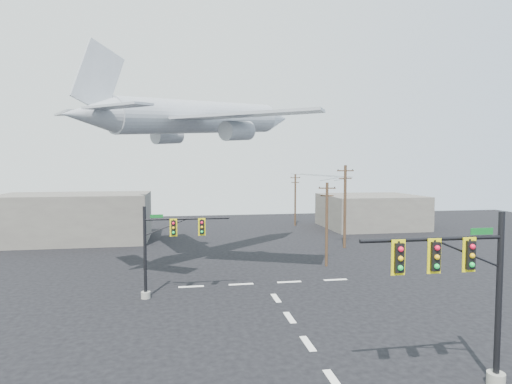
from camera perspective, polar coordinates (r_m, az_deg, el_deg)
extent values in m
plane|color=black|center=(24.63, 6.92, -19.43)|extent=(120.00, 120.00, 0.00)
cube|color=white|center=(21.19, 10.31, -23.46)|extent=(0.40, 2.00, 0.01)
cube|color=white|center=(24.63, 6.92, -19.41)|extent=(0.40, 2.00, 0.01)
cube|color=white|center=(28.21, 4.50, -16.34)|extent=(0.40, 2.00, 0.01)
cube|color=white|center=(31.90, 2.67, -13.94)|extent=(0.40, 2.00, 0.01)
cube|color=white|center=(35.05, -8.65, -12.36)|extent=(2.00, 0.40, 0.01)
cube|color=white|center=(35.34, -2.00, -12.18)|extent=(2.00, 0.40, 0.01)
cube|color=white|center=(36.07, 4.45, -11.86)|extent=(2.00, 0.40, 0.01)
cube|color=white|center=(37.23, 10.55, -11.42)|extent=(2.00, 0.40, 0.01)
cylinder|color=gray|center=(22.98, 29.34, -20.89)|extent=(0.77, 0.77, 0.55)
cylinder|color=black|center=(21.78, 29.64, -12.33)|extent=(0.26, 0.26, 7.65)
cylinder|color=black|center=(19.34, 22.48, -5.81)|extent=(6.42, 0.17, 0.17)
cylinder|color=black|center=(20.35, 26.30, -7.33)|extent=(3.47, 0.09, 0.09)
cube|color=black|center=(20.22, 26.57, -7.49)|extent=(0.37, 0.33, 1.20)
cube|color=yellow|center=(20.24, 26.53, -7.48)|extent=(0.60, 0.04, 1.48)
sphere|color=#FC0E31|center=(20.01, 26.92, -6.51)|extent=(0.22, 0.22, 0.22)
sphere|color=#EDAB0C|center=(20.08, 26.89, -7.58)|extent=(0.22, 0.22, 0.22)
sphere|color=green|center=(20.15, 26.86, -8.65)|extent=(0.22, 0.22, 0.22)
cube|color=black|center=(19.33, 22.70, -7.90)|extent=(0.37, 0.33, 1.20)
cube|color=yellow|center=(19.34, 22.66, -7.88)|extent=(0.60, 0.04, 1.48)
sphere|color=#FC0E31|center=(19.10, 23.03, -6.87)|extent=(0.22, 0.22, 0.22)
sphere|color=#EDAB0C|center=(19.17, 23.00, -7.99)|extent=(0.22, 0.22, 0.22)
sphere|color=green|center=(19.25, 22.97, -9.11)|extent=(0.22, 0.22, 0.22)
cube|color=black|center=(18.53, 18.46, -8.29)|extent=(0.37, 0.33, 1.20)
cube|color=yellow|center=(18.54, 18.43, -8.28)|extent=(0.60, 0.04, 1.48)
sphere|color=#FC0E31|center=(18.29, 18.76, -7.23)|extent=(0.22, 0.22, 0.22)
sphere|color=#EDAB0C|center=(18.37, 18.73, -8.40)|extent=(0.22, 0.22, 0.22)
sphere|color=green|center=(18.45, 18.71, -9.57)|extent=(0.22, 0.22, 0.22)
cube|color=#0C581C|center=(20.51, 27.89, -4.65)|extent=(1.04, 0.04, 0.28)
cylinder|color=gray|center=(32.77, -14.49, -13.16)|extent=(0.67, 0.67, 0.48)
cylinder|color=black|center=(32.02, -14.58, -7.83)|extent=(0.23, 0.23, 6.68)
cylinder|color=black|center=(31.52, -9.11, -3.54)|extent=(6.10, 0.15, 0.15)
cylinder|color=black|center=(31.62, -11.87, -4.60)|extent=(3.26, 0.08, 0.08)
cube|color=black|center=(31.46, -10.95, -4.68)|extent=(0.32, 0.29, 1.05)
cube|color=yellow|center=(31.48, -10.95, -4.67)|extent=(0.53, 0.04, 1.29)
sphere|color=#FC0E31|center=(31.26, -10.97, -4.12)|extent=(0.19, 0.19, 0.19)
sphere|color=#EDAB0C|center=(31.30, -10.96, -4.72)|extent=(0.19, 0.19, 0.19)
sphere|color=green|center=(31.35, -10.95, -5.33)|extent=(0.19, 0.19, 0.19)
cube|color=black|center=(31.49, -7.24, -4.64)|extent=(0.32, 0.29, 1.05)
cube|color=yellow|center=(31.50, -7.24, -4.63)|extent=(0.53, 0.04, 1.29)
sphere|color=#FC0E31|center=(31.28, -7.23, -4.07)|extent=(0.19, 0.19, 0.19)
sphere|color=#EDAB0C|center=(31.33, -7.23, -4.68)|extent=(0.19, 0.19, 0.19)
sphere|color=green|center=(31.38, -7.22, -5.28)|extent=(0.19, 0.19, 0.19)
cube|color=#0C581C|center=(31.49, -13.10, -3.16)|extent=(0.91, 0.04, 0.25)
cylinder|color=#4D3321|center=(41.14, 9.41, -4.31)|extent=(0.27, 0.27, 7.98)
cube|color=#4D3321|center=(40.81, 9.46, 0.50)|extent=(1.58, 0.48, 0.11)
cube|color=#4D3321|center=(40.86, 9.45, -0.49)|extent=(1.23, 0.40, 0.11)
cylinder|color=black|center=(40.75, 8.47, 0.63)|extent=(0.09, 0.09, 0.11)
cylinder|color=black|center=(40.81, 9.46, 0.63)|extent=(0.09, 0.09, 0.11)
cylinder|color=black|center=(40.88, 10.45, 0.62)|extent=(0.09, 0.09, 0.11)
cylinder|color=#4D3321|center=(50.52, 11.77, -1.93)|extent=(0.32, 0.32, 9.62)
cube|color=#4D3321|center=(50.30, 11.83, 2.79)|extent=(1.95, 0.24, 0.13)
cube|color=#4D3321|center=(50.31, 11.82, 1.81)|extent=(1.52, 0.21, 0.13)
cylinder|color=black|center=(50.03, 10.90, 2.92)|extent=(0.11, 0.11, 0.13)
cylinder|color=black|center=(50.29, 11.84, 2.91)|extent=(0.11, 0.11, 0.13)
cylinder|color=black|center=(50.57, 12.77, 2.91)|extent=(0.11, 0.11, 0.13)
cylinder|color=#4D3321|center=(67.90, 5.25, -1.07)|extent=(0.28, 0.28, 8.18)
cube|color=#4D3321|center=(67.71, 5.27, 1.91)|extent=(1.67, 0.41, 0.11)
cube|color=#4D3321|center=(67.73, 5.26, 1.28)|extent=(1.30, 0.34, 0.11)
cylinder|color=black|center=(67.39, 4.70, 1.98)|extent=(0.09, 0.09, 0.11)
cylinder|color=black|center=(67.70, 5.27, 1.99)|extent=(0.09, 0.09, 0.11)
cylinder|color=black|center=(68.03, 5.83, 1.99)|extent=(0.09, 0.09, 0.11)
cylinder|color=black|center=(45.27, 9.84, 1.70)|extent=(4.94, 8.30, 0.03)
cylinder|color=black|center=(58.67, 7.32, 2.24)|extent=(0.86, 18.60, 0.03)
cylinder|color=black|center=(45.82, 11.69, 1.71)|extent=(5.25, 8.30, 0.03)
cylinder|color=black|center=(59.16, 8.81, 2.24)|extent=(1.10, 18.60, 0.03)
cylinder|color=#A9AEB5|center=(40.62, -7.12, 9.88)|extent=(16.15, 14.62, 4.27)
cone|color=#A9AEB5|center=(49.23, 2.63, 9.74)|extent=(5.23, 5.09, 3.25)
cone|color=#A9AEB5|center=(33.72, -21.44, 9.58)|extent=(5.02, 4.86, 2.95)
cube|color=#A9AEB5|center=(44.80, -14.26, 8.74)|extent=(7.35, 12.73, 0.52)
cube|color=#A9AEB5|center=(35.14, -1.05, 10.29)|extent=(12.70, 8.70, 0.52)
cylinder|color=#A9AEB5|center=(43.68, -11.75, 7.40)|extent=(3.41, 3.28, 1.87)
cylinder|color=#A9AEB5|center=(36.98, -2.56, 8.17)|extent=(3.41, 3.28, 1.87)
cube|color=#A9AEB5|center=(34.56, -20.30, 14.23)|extent=(3.49, 3.08, 5.39)
cube|color=#A9AEB5|center=(36.58, -23.09, 9.70)|extent=(3.87, 5.06, 0.31)
cube|color=#A9AEB5|center=(31.50, -17.96, 10.84)|extent=(4.99, 4.28, 0.31)
cube|color=#69655D|center=(58.64, -22.96, -3.16)|extent=(18.00, 10.00, 6.00)
cube|color=#69655D|center=(68.36, 15.03, -2.49)|extent=(14.00, 12.00, 5.00)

